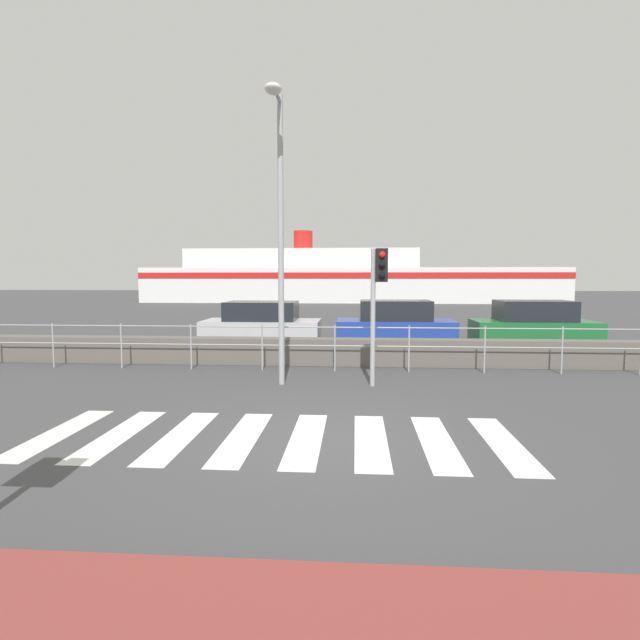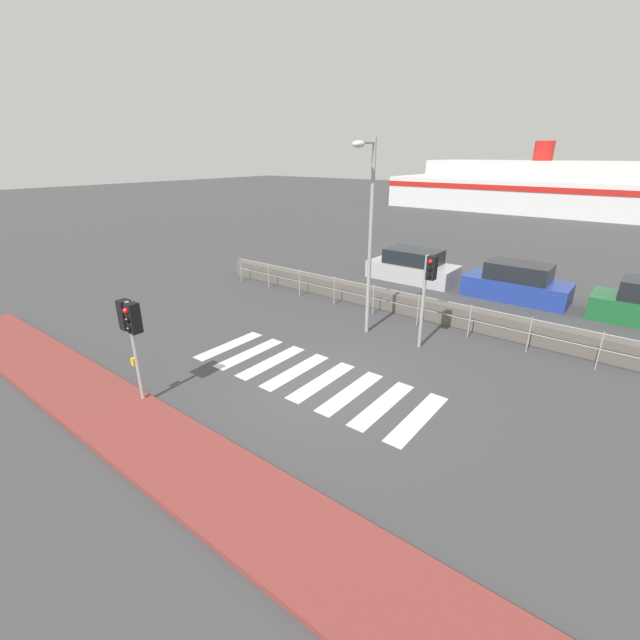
{
  "view_description": "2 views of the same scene",
  "coord_description": "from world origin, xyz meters",
  "px_view_note": "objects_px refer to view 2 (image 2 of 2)",
  "views": [
    {
      "loc": [
        0.49,
        -6.77,
        2.25
      ],
      "look_at": [
        -0.14,
        2.0,
        1.5
      ],
      "focal_mm": 28.0,
      "sensor_mm": 36.0,
      "label": 1
    },
    {
      "loc": [
        5.76,
        -7.71,
        5.51
      ],
      "look_at": [
        -1.03,
        1.0,
        1.2
      ],
      "focal_mm": 24.0,
      "sensor_mm": 36.0,
      "label": 2
    }
  ],
  "objects_px": {
    "parked_car_blue": "(517,284)",
    "parked_car_silver": "(413,267)",
    "ferry_boat": "(578,192)",
    "traffic_light_far": "(428,282)",
    "streetlamp": "(368,219)",
    "traffic_light_near": "(131,326)"
  },
  "relations": [
    {
      "from": "parked_car_blue",
      "to": "parked_car_silver",
      "type": "bearing_deg",
      "value": -180.0
    },
    {
      "from": "ferry_boat",
      "to": "parked_car_silver",
      "type": "height_order",
      "value": "ferry_boat"
    },
    {
      "from": "traffic_light_far",
      "to": "streetlamp",
      "type": "distance_m",
      "value": 2.58
    },
    {
      "from": "streetlamp",
      "to": "parked_car_silver",
      "type": "bearing_deg",
      "value": 103.8
    },
    {
      "from": "traffic_light_far",
      "to": "streetlamp",
      "type": "xyz_separation_m",
      "value": [
        -2.01,
        -0.15,
        1.61
      ]
    },
    {
      "from": "parked_car_silver",
      "to": "parked_car_blue",
      "type": "bearing_deg",
      "value": 0.0
    },
    {
      "from": "streetlamp",
      "to": "traffic_light_far",
      "type": "bearing_deg",
      "value": 4.16
    },
    {
      "from": "ferry_boat",
      "to": "parked_car_blue",
      "type": "bearing_deg",
      "value": -84.89
    },
    {
      "from": "parked_car_blue",
      "to": "traffic_light_far",
      "type": "bearing_deg",
      "value": -97.49
    },
    {
      "from": "parked_car_silver",
      "to": "ferry_boat",
      "type": "bearing_deg",
      "value": 86.6
    },
    {
      "from": "traffic_light_far",
      "to": "parked_car_blue",
      "type": "bearing_deg",
      "value": 82.51
    },
    {
      "from": "traffic_light_near",
      "to": "parked_car_blue",
      "type": "xyz_separation_m",
      "value": [
        4.74,
        13.57,
        -1.33
      ]
    },
    {
      "from": "streetlamp",
      "to": "parked_car_silver",
      "type": "distance_m",
      "value": 7.69
    },
    {
      "from": "traffic_light_near",
      "to": "ferry_boat",
      "type": "distance_m",
      "value": 44.32
    },
    {
      "from": "parked_car_silver",
      "to": "parked_car_blue",
      "type": "height_order",
      "value": "parked_car_blue"
    },
    {
      "from": "ferry_boat",
      "to": "parked_car_blue",
      "type": "distance_m",
      "value": 30.86
    },
    {
      "from": "streetlamp",
      "to": "ferry_boat",
      "type": "xyz_separation_m",
      "value": [
        0.15,
        37.54,
        -1.63
      ]
    },
    {
      "from": "streetlamp",
      "to": "ferry_boat",
      "type": "relative_size",
      "value": 0.16
    },
    {
      "from": "traffic_light_near",
      "to": "traffic_light_far",
      "type": "distance_m",
      "value": 7.89
    },
    {
      "from": "ferry_boat",
      "to": "parked_car_blue",
      "type": "relative_size",
      "value": 9.61
    },
    {
      "from": "traffic_light_far",
      "to": "ferry_boat",
      "type": "bearing_deg",
      "value": 92.86
    },
    {
      "from": "traffic_light_far",
      "to": "streetlamp",
      "type": "relative_size",
      "value": 0.48
    }
  ]
}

